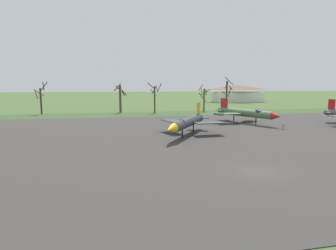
{
  "coord_description": "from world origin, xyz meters",
  "views": [
    {
      "loc": [
        -12.3,
        -20.88,
        7.4
      ],
      "look_at": [
        -5.54,
        12.28,
        2.52
      ],
      "focal_mm": 29.52,
      "sensor_mm": 36.0,
      "label": 1
    }
  ],
  "objects_px": {
    "jet_fighter_front_left": "(187,122)",
    "info_placard_rear_center": "(283,125)",
    "jet_fighter_rear_center": "(246,113)",
    "visitor_building": "(237,94)"
  },
  "relations": [
    {
      "from": "visitor_building",
      "to": "info_placard_rear_center",
      "type": "bearing_deg",
      "value": -109.82
    },
    {
      "from": "jet_fighter_rear_center",
      "to": "visitor_building",
      "type": "relative_size",
      "value": 0.64
    },
    {
      "from": "jet_fighter_front_left",
      "to": "jet_fighter_rear_center",
      "type": "relative_size",
      "value": 0.92
    },
    {
      "from": "jet_fighter_front_left",
      "to": "info_placard_rear_center",
      "type": "height_order",
      "value": "jet_fighter_front_left"
    },
    {
      "from": "jet_fighter_front_left",
      "to": "visitor_building",
      "type": "xyz_separation_m",
      "value": [
        43.98,
        76.0,
        1.63
      ]
    },
    {
      "from": "jet_fighter_rear_center",
      "to": "info_placard_rear_center",
      "type": "height_order",
      "value": "jet_fighter_rear_center"
    },
    {
      "from": "jet_fighter_front_left",
      "to": "info_placard_rear_center",
      "type": "bearing_deg",
      "value": 8.31
    },
    {
      "from": "info_placard_rear_center",
      "to": "visitor_building",
      "type": "height_order",
      "value": "visitor_building"
    },
    {
      "from": "jet_fighter_front_left",
      "to": "jet_fighter_rear_center",
      "type": "xyz_separation_m",
      "value": [
        14.68,
        10.54,
        0.09
      ]
    },
    {
      "from": "visitor_building",
      "to": "jet_fighter_rear_center",
      "type": "bearing_deg",
      "value": -114.11
    }
  ]
}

